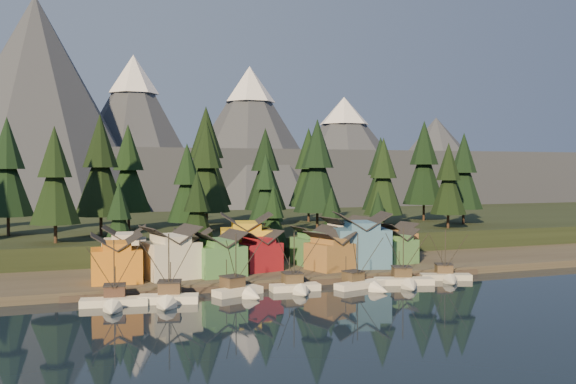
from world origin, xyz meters
name	(u,v)px	position (x,y,z in m)	size (l,w,h in m)	color
ground	(327,303)	(0.00, 0.00, 0.00)	(500.00, 500.00, 0.00)	black
shore_strip	(252,264)	(0.00, 40.00, 0.75)	(400.00, 50.00, 1.50)	#383229
hillside	(200,232)	(0.00, 90.00, 3.00)	(420.00, 100.00, 6.00)	black
dock	(290,283)	(0.00, 16.50, 0.50)	(80.00, 4.00, 1.00)	#483C33
mountain_ridge	(132,159)	(-4.20, 213.59, 26.06)	(560.00, 190.00, 90.00)	#3E4550
boat_0	(114,294)	(-32.14, 8.63, 2.08)	(10.89, 11.59, 11.37)	white
boat_1	(168,289)	(-23.89, 7.81, 2.44)	(10.10, 10.73, 12.27)	white
boat_2	(241,282)	(-11.18, 10.31, 2.34)	(9.35, 9.97, 11.58)	white
boat_3	(297,279)	(-1.11, 10.33, 2.25)	(9.07, 9.77, 11.34)	white
boat_4	(364,278)	(11.13, 8.60, 1.95)	(10.50, 10.99, 10.77)	white
boat_5	(406,274)	(19.68, 8.75, 2.09)	(11.44, 11.89, 11.60)	silver
boat_6	(447,270)	(29.87, 10.49, 1.97)	(10.16, 10.54, 10.70)	beige
house_front_0	(116,257)	(-30.32, 22.61, 5.98)	(8.94, 8.49, 8.52)	orange
house_front_1	(171,251)	(-20.62, 23.54, 6.45)	(10.64, 10.36, 9.42)	beige
house_front_2	(219,252)	(-11.76, 23.04, 5.82)	(9.57, 9.63, 8.22)	#468246
house_front_3	(258,249)	(-3.09, 26.18, 5.62)	(9.27, 9.01, 7.84)	maroon
house_front_4	(330,250)	(10.43, 21.92, 5.47)	(9.14, 9.56, 7.56)	olive
house_front_5	(362,238)	(18.16, 23.31, 7.27)	(12.58, 11.91, 10.99)	#3B678C
house_front_6	(396,245)	(27.31, 25.22, 5.32)	(8.59, 8.29, 7.27)	#4C8447
house_back_0	(125,248)	(-27.63, 33.94, 6.14)	(9.18, 8.91, 8.83)	beige
house_back_1	(193,249)	(-14.87, 31.17, 5.72)	(8.19, 8.26, 8.05)	#A27539
house_back_2	(246,238)	(-3.66, 32.09, 7.19)	(12.08, 11.46, 10.83)	gold
house_back_3	(313,244)	(10.43, 30.28, 5.66)	(8.28, 7.50, 7.91)	#468249
house_back_4	(346,238)	(18.66, 31.78, 6.50)	(9.45, 9.14, 9.52)	white
house_back_5	(396,240)	(30.65, 30.85, 5.69)	(7.50, 7.59, 7.97)	olive
tree_hill_1	(7,171)	(-50.00, 68.00, 21.00)	(11.78, 11.78, 27.43)	#332319
tree_hill_2	(55,179)	(-40.00, 48.00, 19.30)	(10.44, 10.44, 24.33)	#332319
tree_hill_3	(100,169)	(-30.00, 60.00, 21.33)	(12.04, 12.04, 28.04)	#332319
tree_hill_4	(128,172)	(-22.00, 75.00, 20.69)	(11.54, 11.54, 26.88)	#332319
tree_hill_5	(187,186)	(-12.00, 50.00, 17.60)	(9.11, 9.11, 21.22)	#332319
tree_hill_6	(206,170)	(-4.00, 65.00, 21.19)	(11.92, 11.92, 27.78)	#332319
tree_hill_7	(266,190)	(6.00, 48.00, 16.39)	(8.16, 8.16, 19.02)	#332319
tree_hill_8	(265,172)	(14.00, 72.00, 20.51)	(11.39, 11.39, 26.54)	#332319
tree_hill_9	(317,169)	(22.00, 55.00, 21.28)	(12.00, 12.00, 27.95)	#332319
tree_hill_10	(309,170)	(30.00, 80.00, 21.00)	(11.78, 11.78, 27.43)	#332319
tree_hill_11	(383,179)	(38.00, 50.00, 18.75)	(10.01, 10.01, 23.33)	#332319
tree_hill_12	(381,176)	(46.00, 66.00, 19.34)	(10.47, 10.47, 24.40)	#332319
tree_hill_13	(448,181)	(56.00, 48.00, 18.17)	(9.56, 9.56, 22.27)	#332319
tree_hill_14	(424,166)	(64.00, 72.00, 22.33)	(12.82, 12.82, 29.86)	#332319
tree_hill_15	(206,160)	(0.00, 82.00, 23.97)	(14.11, 14.11, 32.87)	#332319
tree_hill_17	(464,174)	(68.00, 58.00, 20.01)	(11.00, 11.00, 25.62)	#332319
tree_shore_0	(119,220)	(-28.00, 40.00, 10.97)	(7.44, 7.44, 17.34)	#332319
tree_shore_1	(197,213)	(-12.00, 40.00, 12.17)	(8.38, 8.38, 19.53)	#332319
tree_shore_2	(273,219)	(5.00, 40.00, 10.41)	(7.00, 7.00, 16.31)	#332319
tree_shore_3	(331,219)	(19.00, 40.00, 10.08)	(6.74, 6.74, 15.71)	#332319
tree_shore_4	(378,219)	(31.00, 40.00, 9.56)	(6.34, 6.34, 14.77)	#332319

